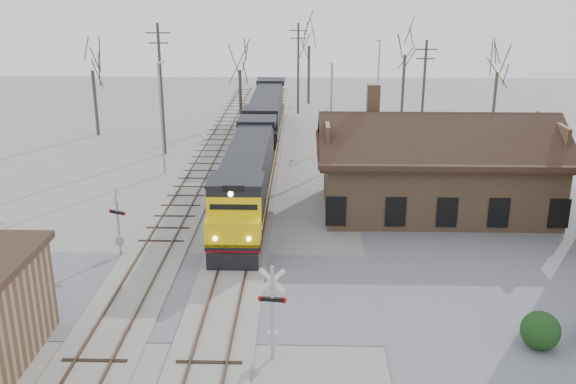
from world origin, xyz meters
The scene contains 22 objects.
ground centered at (0.00, 0.00, 0.00)m, with size 140.00×140.00×0.00m, color gray.
road centered at (0.00, 0.00, 0.01)m, with size 60.00×9.00×0.03m, color #59595D.
parking_lot centered at (18.00, 4.00, 0.02)m, with size 22.00×26.00×0.03m, color #59595D.
track_main centered at (0.00, 15.00, 0.07)m, with size 3.40×90.00×0.24m.
track_siding centered at (-4.50, 15.00, 0.07)m, with size 3.40×90.00×0.24m.
depot centered at (11.99, 12.00, 2.41)m, with size 15.20×9.31×7.90m.
locomotive_lead centered at (0.00, 11.37, 2.24)m, with size 2.88×19.26×4.27m.
locomotive_trailing centered at (0.00, 30.90, 2.24)m, with size 2.88×19.26×4.05m.
crossbuck_near centered at (2.46, -5.42, 1.88)m, with size 1.14×0.30×3.99m.
crossbuck_far centered at (-6.31, 4.27, 1.81)m, with size 1.02×0.52×3.81m.
hedge_a centered at (13.25, -4.39, 0.80)m, with size 1.59×1.59×1.59m, color black.
streetlight_a centered at (-7.16, 19.70, 4.77)m, with size 0.25×2.04×8.48m.
streetlight_b centered at (5.60, 20.81, 4.67)m, with size 0.25×2.04×8.28m.
streetlight_c centered at (10.63, 34.95, 4.91)m, with size 0.25×2.04×8.74m.
utility_pole_a centered at (-8.32, 25.37, 5.68)m, with size 2.00×0.24×10.90m.
utility_pole_b centered at (2.81, 42.86, 5.10)m, with size 2.00×0.24×9.76m.
utility_pole_c centered at (14.09, 29.53, 4.83)m, with size 2.00×0.24×9.22m.
tree_a centered at (-16.21, 32.10, 7.12)m, with size 4.08×4.08×10.00m.
tree_b centered at (-3.07, 38.05, 6.29)m, with size 3.61×3.61×8.85m.
tree_c centered at (3.99, 48.94, 7.89)m, with size 4.52×4.52×11.08m.
tree_d centered at (14.36, 43.35, 7.44)m, with size 4.26×4.26×10.45m.
tree_e centered at (22.69, 37.26, 6.29)m, with size 3.61×3.61×8.84m.
Camera 1 is at (3.68, -27.44, 14.34)m, focal length 40.00 mm.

